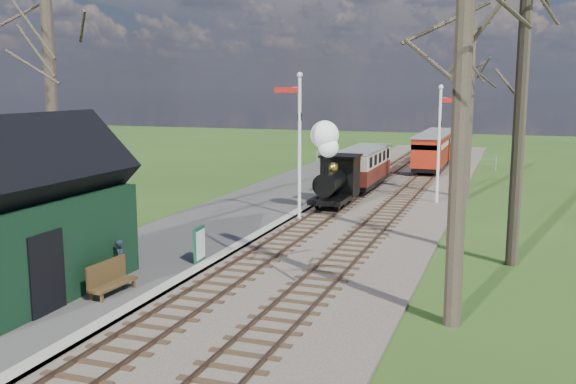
# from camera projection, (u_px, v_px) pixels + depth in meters

# --- Properties ---
(distant_hills) EXTENTS (114.40, 48.00, 22.02)m
(distant_hills) POSITION_uv_depth(u_px,v_px,m) (449.00, 278.00, 74.02)
(distant_hills) COLOR #385B23
(distant_hills) RESTS_ON ground
(ballast_bed) EXTENTS (8.00, 60.00, 0.10)m
(ballast_bed) POSITION_uv_depth(u_px,v_px,m) (375.00, 200.00, 31.98)
(ballast_bed) COLOR brown
(ballast_bed) RESTS_ON ground
(track_near) EXTENTS (1.60, 60.00, 0.15)m
(track_near) POSITION_uv_depth(u_px,v_px,m) (350.00, 197.00, 32.40)
(track_near) COLOR brown
(track_near) RESTS_ON ground
(track_far) EXTENTS (1.60, 60.00, 0.15)m
(track_far) POSITION_uv_depth(u_px,v_px,m) (401.00, 200.00, 31.54)
(track_far) COLOR brown
(track_far) RESTS_ON ground
(platform) EXTENTS (5.00, 44.00, 0.20)m
(platform) POSITION_uv_depth(u_px,v_px,m) (219.00, 224.00, 26.11)
(platform) COLOR #474442
(platform) RESTS_ON ground
(coping_strip) EXTENTS (0.40, 44.00, 0.21)m
(coping_strip) POSITION_uv_depth(u_px,v_px,m) (271.00, 228.00, 25.35)
(coping_strip) COLOR #B2AD9E
(coping_strip) RESTS_ON ground
(station_shed) EXTENTS (3.25, 6.30, 4.78)m
(station_shed) POSITION_uv_depth(u_px,v_px,m) (23.00, 218.00, 16.71)
(station_shed) COLOR black
(station_shed) RESTS_ON platform
(semaphore_near) EXTENTS (1.22, 0.24, 6.22)m
(semaphore_near) POSITION_uv_depth(u_px,v_px,m) (298.00, 136.00, 26.49)
(semaphore_near) COLOR silver
(semaphore_near) RESTS_ON ground
(semaphore_far) EXTENTS (1.22, 0.24, 5.72)m
(semaphore_far) POSITION_uv_depth(u_px,v_px,m) (441.00, 135.00, 30.43)
(semaphore_far) COLOR silver
(semaphore_far) RESTS_ON ground
(bare_trees) EXTENTS (15.51, 22.39, 12.00)m
(bare_trees) POSITION_uv_depth(u_px,v_px,m) (302.00, 101.00, 20.05)
(bare_trees) COLOR #382D23
(bare_trees) RESTS_ON ground
(fence_line) EXTENTS (12.60, 0.08, 1.00)m
(fence_line) POSITION_uv_depth(u_px,v_px,m) (402.00, 159.00, 45.25)
(fence_line) COLOR slate
(fence_line) RESTS_ON ground
(locomotive) EXTENTS (1.59, 3.72, 3.98)m
(locomotive) POSITION_uv_depth(u_px,v_px,m) (334.00, 170.00, 29.24)
(locomotive) COLOR black
(locomotive) RESTS_ON ground
(coach) EXTENTS (1.86, 6.37, 1.96)m
(coach) POSITION_uv_depth(u_px,v_px,m) (364.00, 166.00, 34.95)
(coach) COLOR black
(coach) RESTS_ON ground
(red_carriage_a) EXTENTS (1.92, 4.74, 2.02)m
(red_carriage_a) POSITION_uv_depth(u_px,v_px,m) (430.00, 153.00, 41.38)
(red_carriage_a) COLOR black
(red_carriage_a) RESTS_ON ground
(red_carriage_b) EXTENTS (1.92, 4.74, 2.02)m
(red_carriage_b) POSITION_uv_depth(u_px,v_px,m) (440.00, 145.00, 46.49)
(red_carriage_b) COLOR black
(red_carriage_b) RESTS_ON ground
(sign_board) EXTENTS (0.16, 0.76, 1.11)m
(sign_board) POSITION_uv_depth(u_px,v_px,m) (199.00, 244.00, 20.09)
(sign_board) COLOR #0E442C
(sign_board) RESTS_ON platform
(bench) EXTENTS (0.55, 1.59, 0.89)m
(bench) POSITION_uv_depth(u_px,v_px,m) (109.00, 278.00, 17.02)
(bench) COLOR #4C371B
(bench) RESTS_ON platform
(person) EXTENTS (0.41, 0.51, 1.22)m
(person) POSITION_uv_depth(u_px,v_px,m) (121.00, 261.00, 17.96)
(person) COLOR #1A212F
(person) RESTS_ON platform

